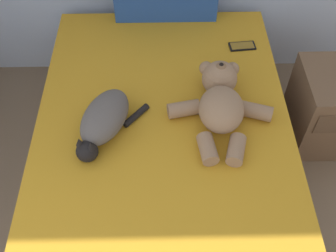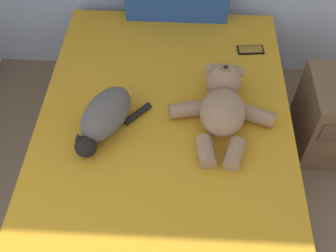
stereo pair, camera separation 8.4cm
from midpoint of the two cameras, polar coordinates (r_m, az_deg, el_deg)
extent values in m
cube|color=brown|center=(2.21, -1.64, -7.55)|extent=(1.29, 2.03, 0.31)
cube|color=white|center=(1.99, -1.80, -3.73)|extent=(1.25, 1.97, 0.20)
cube|color=orange|center=(1.94, -1.88, -0.37)|extent=(1.24, 1.82, 0.02)
ellipsoid|color=#59514C|center=(1.90, -10.16, 1.26)|extent=(0.30, 0.39, 0.15)
sphere|color=black|center=(1.83, -12.67, -3.54)|extent=(0.10, 0.10, 0.10)
cone|color=black|center=(1.77, -12.21, -2.72)|extent=(0.04, 0.04, 0.04)
cone|color=black|center=(1.79, -13.75, -2.22)|extent=(0.04, 0.04, 0.04)
cylinder|color=black|center=(1.97, -5.74, 1.47)|extent=(0.13, 0.14, 0.03)
ellipsoid|color=black|center=(1.91, -12.18, -1.49)|extent=(0.09, 0.11, 0.04)
ellipsoid|color=#937051|center=(1.90, 6.29, 2.33)|extent=(0.23, 0.27, 0.18)
sphere|color=#937051|center=(2.04, 6.13, 6.68)|extent=(0.18, 0.18, 0.18)
sphere|color=brown|center=(2.00, 6.27, 7.91)|extent=(0.07, 0.07, 0.07)
sphere|color=black|center=(1.98, 6.35, 8.55)|extent=(0.02, 0.02, 0.02)
sphere|color=#937051|center=(2.07, 4.25, 8.13)|extent=(0.07, 0.07, 0.07)
sphere|color=#937051|center=(2.08, 7.94, 7.97)|extent=(0.07, 0.07, 0.07)
cylinder|color=#937051|center=(1.96, 0.99, 2.38)|extent=(0.17, 0.10, 0.08)
cylinder|color=#937051|center=(1.81, 4.31, -3.27)|extent=(0.10, 0.15, 0.08)
cylinder|color=#937051|center=(1.98, 11.19, 2.03)|extent=(0.17, 0.12, 0.08)
cylinder|color=#937051|center=(1.82, 8.32, -3.38)|extent=(0.11, 0.16, 0.08)
cube|color=black|center=(2.37, 9.45, 11.06)|extent=(0.15, 0.09, 0.01)
cube|color=olive|center=(2.37, 9.46, 11.16)|extent=(0.14, 0.07, 0.00)
cube|color=brown|center=(2.56, 21.63, 2.41)|extent=(0.46, 0.42, 0.50)
camera|label=1|loc=(0.04, -91.28, -1.59)|focal=43.08mm
camera|label=2|loc=(0.04, 88.72, 1.59)|focal=43.08mm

